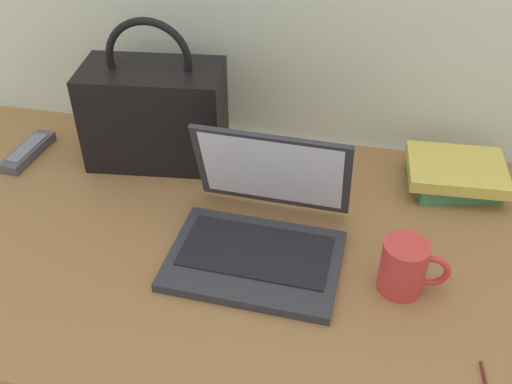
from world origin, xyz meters
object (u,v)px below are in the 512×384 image
(coffee_mug, at_px, (405,267))
(handbag, at_px, (155,112))
(book_stack, at_px, (455,175))
(remote_control_far, at_px, (28,151))
(laptop, at_px, (261,229))

(coffee_mug, bearing_deg, handbag, 151.07)
(handbag, distance_m, book_stack, 0.66)
(coffee_mug, xyz_separation_m, handbag, (-0.55, 0.30, 0.07))
(remote_control_far, height_order, book_stack, book_stack)
(handbag, relative_size, book_stack, 1.58)
(coffee_mug, relative_size, handbag, 0.36)
(coffee_mug, height_order, remote_control_far, coffee_mug)
(handbag, bearing_deg, book_stack, 1.39)
(remote_control_far, bearing_deg, book_stack, 4.52)
(remote_control_far, distance_m, book_stack, 0.95)
(book_stack, bearing_deg, coffee_mug, -108.13)
(coffee_mug, distance_m, remote_control_far, 0.88)
(remote_control_far, relative_size, book_stack, 0.78)
(remote_control_far, height_order, handbag, handbag)
(laptop, xyz_separation_m, book_stack, (0.37, 0.27, -0.01))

